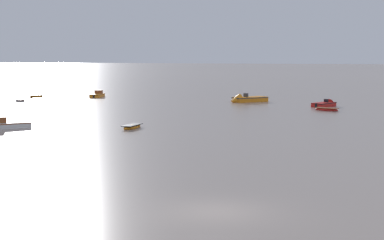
% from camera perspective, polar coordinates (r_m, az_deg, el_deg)
% --- Properties ---
extents(ground_plane, '(800.00, 800.00, 0.00)m').
position_cam_1_polar(ground_plane, '(26.04, 2.38, -8.63)').
color(ground_plane, gray).
extents(rowboat_moored_0, '(1.18, 2.97, 0.46)m').
position_cam_1_polar(rowboat_moored_0, '(54.91, -5.69, -0.64)').
color(rowboat_moored_0, orange).
rests_on(rowboat_moored_0, ground).
extents(motorboat_moored_1, '(1.92, 4.21, 1.55)m').
position_cam_1_polar(motorboat_moored_1, '(96.01, -8.83, 2.32)').
color(motorboat_moored_1, orange).
rests_on(motorboat_moored_1, ground).
extents(rowboat_moored_1, '(3.12, 2.16, 0.47)m').
position_cam_1_polar(rowboat_moored_1, '(73.48, 12.60, 0.98)').
color(rowboat_moored_1, red).
rests_on(rowboat_moored_1, ground).
extents(rowboat_moored_3, '(1.76, 3.14, 0.47)m').
position_cam_1_polar(rowboat_moored_3, '(97.41, -14.51, 2.19)').
color(rowboat_moored_3, orange).
rests_on(rowboat_moored_3, ground).
extents(motorboat_moored_3, '(4.02, 3.97, 1.60)m').
position_cam_1_polar(motorboat_moored_3, '(57.06, -17.45, -0.52)').
color(motorboat_moored_3, white).
rests_on(motorboat_moored_3, ground).
extents(motorboat_moored_4, '(5.42, 5.35, 1.94)m').
position_cam_1_polar(motorboat_moored_4, '(84.80, 5.04, 1.88)').
color(motorboat_moored_4, orange).
rests_on(motorboat_moored_4, ground).
extents(motorboat_moored_6, '(3.29, 4.56, 1.49)m').
position_cam_1_polar(motorboat_moored_6, '(79.43, 12.58, 1.42)').
color(motorboat_moored_6, red).
rests_on(motorboat_moored_6, ground).
extents(rowboat_moored_6, '(2.79, 2.70, 0.46)m').
position_cam_1_polar(rowboat_moored_6, '(89.06, -15.94, 1.78)').
color(rowboat_moored_6, white).
rests_on(rowboat_moored_6, ground).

